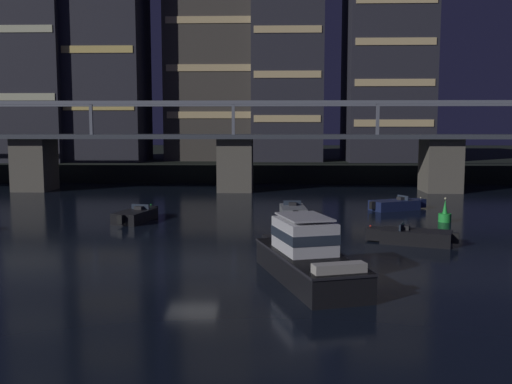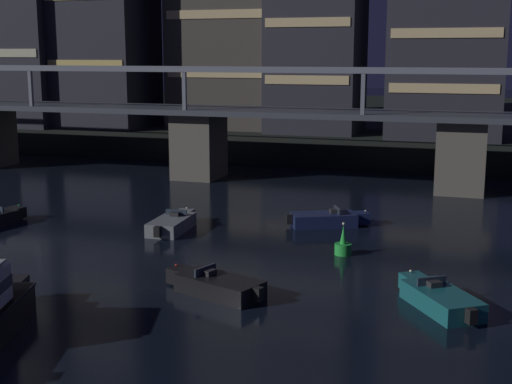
# 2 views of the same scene
# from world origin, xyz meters

# --- Properties ---
(far_riverbank) EXTENTS (240.00, 80.00, 2.20)m
(far_riverbank) POSITION_xyz_m (0.00, 81.06, 1.10)
(far_riverbank) COLOR black
(far_riverbank) RESTS_ON ground
(river_bridge) EXTENTS (92.19, 6.40, 9.38)m
(river_bridge) POSITION_xyz_m (0.00, 33.05, 4.09)
(river_bridge) COLOR #605B51
(river_bridge) RESTS_ON ground
(tower_east_low) EXTENTS (10.95, 11.53, 25.96)m
(tower_east_low) POSITION_xyz_m (19.28, 52.03, 15.03)
(tower_east_low) COLOR #282833
(tower_east_low) RESTS_ON far_riverbank
(speedboat_near_right) EXTENTS (1.99, 5.22, 1.16)m
(speedboat_near_right) POSITION_xyz_m (5.51, 15.24, 0.41)
(speedboat_near_right) COLOR gray
(speedboat_near_right) RESTS_ON ground
(speedboat_mid_center) EXTENTS (3.86, 4.76, 1.16)m
(speedboat_mid_center) POSITION_xyz_m (21.60, 6.42, 0.41)
(speedboat_mid_center) COLOR #196066
(speedboat_mid_center) RESTS_ON ground
(speedboat_mid_right) EXTENTS (5.10, 3.06, 1.16)m
(speedboat_mid_right) POSITION_xyz_m (12.10, 5.23, 0.41)
(speedboat_mid_right) COLOR black
(speedboat_mid_right) RESTS_ON ground
(speedboat_far_left) EXTENTS (4.98, 3.32, 1.16)m
(speedboat_far_left) POSITION_xyz_m (14.12, 19.20, 0.41)
(speedboat_far_left) COLOR #19234C
(speedboat_far_left) RESTS_ON ground
(channel_buoy) EXTENTS (0.90, 0.90, 1.76)m
(channel_buoy) POSITION_xyz_m (16.27, 13.16, 0.48)
(channel_buoy) COLOR green
(channel_buoy) RESTS_ON ground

